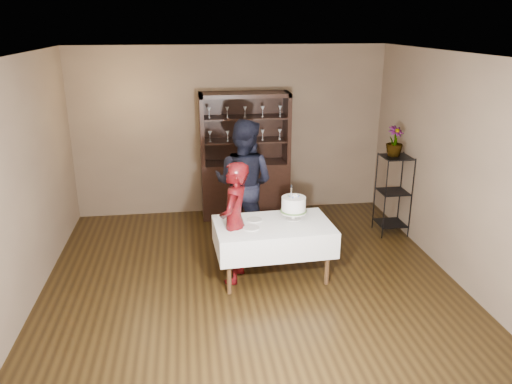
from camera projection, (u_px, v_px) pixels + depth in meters
floor at (251, 281)px, 6.15m from camera, size 5.00×5.00×0.00m
ceiling at (250, 55)px, 5.27m from camera, size 5.00×5.00×0.00m
back_wall at (231, 131)px, 8.05m from camera, size 5.00×0.02×2.70m
wall_left at (21, 186)px, 5.38m from camera, size 0.02×5.00×2.70m
wall_right at (455, 168)px, 6.04m from camera, size 0.02×5.00×2.70m
china_hutch at (245, 176)px, 8.07m from camera, size 1.40×0.48×2.00m
plant_etagere at (393, 192)px, 7.36m from camera, size 0.42×0.42×1.20m
cake_table at (273, 236)px, 6.11m from camera, size 1.46×0.94×0.70m
woman at (234, 223)px, 5.97m from camera, size 0.53×0.64×1.50m
man at (244, 183)px, 6.92m from camera, size 1.09×1.01×1.80m
cake at (294, 205)px, 6.14m from camera, size 0.38×0.38×0.46m
plate_near at (251, 228)px, 5.91m from camera, size 0.21×0.21×0.01m
plate_far at (254, 220)px, 6.16m from camera, size 0.24×0.24×0.01m
potted_plant at (395, 141)px, 7.16m from camera, size 0.31×0.31×0.43m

